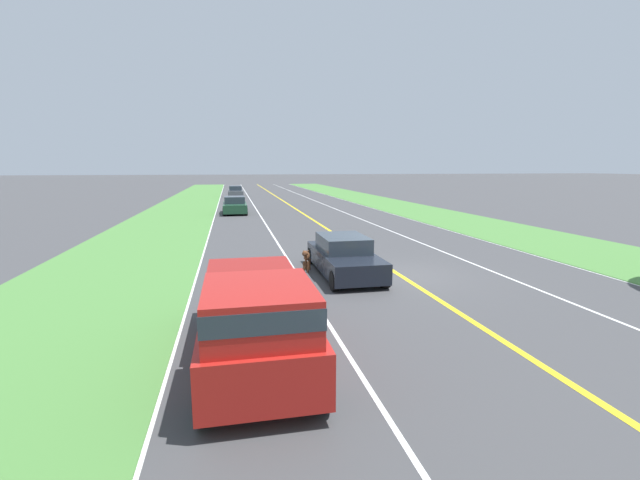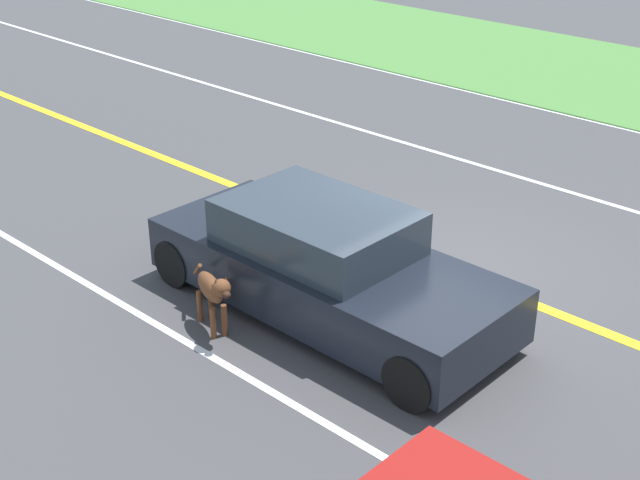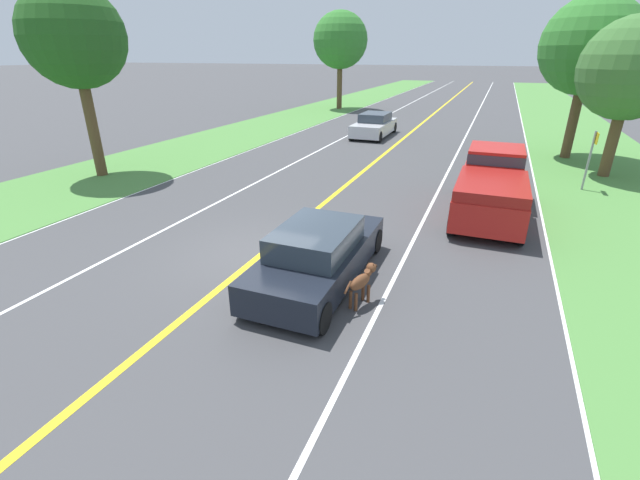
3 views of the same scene
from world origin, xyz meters
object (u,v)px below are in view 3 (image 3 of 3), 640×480
Objects in this scene: dog at (362,281)px; roadside_tree_left_near at (74,38)px; oncoming_car at (374,125)px; street_sign at (591,153)px; roadside_tree_right_far at (590,46)px; ego_car at (318,255)px; roadside_tree_right_near at (632,69)px; roadside_tree_left_far at (340,40)px; pickup_truck at (492,184)px.

dog is 0.14× the size of roadside_tree_left_near.
oncoming_car is 2.10× the size of street_sign.
roadside_tree_left_near is at bearing -149.21° from roadside_tree_right_far.
ego_car is 15.50m from roadside_tree_right_near.
roadside_tree_left_near is at bearing -92.94° from roadside_tree_left_far.
street_sign reaches higher than pickup_truck.
roadside_tree_right_near reaches higher than dog.
roadside_tree_left_near is 0.88× the size of roadside_tree_left_far.
roadside_tree_left_far is at bearing 87.06° from roadside_tree_left_near.
roadside_tree_left_far is at bearing 134.87° from roadside_tree_right_near.
roadside_tree_left_near is at bearing -158.51° from roadside_tree_right_near.
roadside_tree_right_near is 0.85× the size of roadside_tree_right_far.
roadside_tree_left_near is at bearing 157.22° from ego_car.
dog is at bearing -107.99° from roadside_tree_right_far.
street_sign is (10.50, -8.39, 0.76)m from oncoming_car.
roadside_tree_right_far reaches higher than ego_car.
oncoming_car is 13.46m from street_sign.
pickup_truck is 1.16× the size of oncoming_car.
roadside_tree_left_far reaches higher than roadside_tree_left_near.
oncoming_car reaches higher than ego_car.
roadside_tree_right_near reaches higher than oncoming_car.
pickup_truck is 8.57m from roadside_tree_right_near.
pickup_truck is 5.16m from street_sign.
street_sign is at bearing -90.09° from roadside_tree_right_far.
roadside_tree_right_near is at bearing 58.74° from ego_car.
street_sign is (5.47, 10.91, 0.87)m from dog.
oncoming_car is 0.64× the size of roadside_tree_right_far.
oncoming_car is at bearing 58.74° from roadside_tree_left_near.
ego_car is 13.90m from roadside_tree_left_near.
roadside_tree_right_near reaches higher than ego_car.
oncoming_car is at bearing 153.59° from roadside_tree_right_near.
dog is 15.49m from roadside_tree_right_near.
roadside_tree_right_near is (6.60, 13.52, 3.69)m from dog.
oncoming_car reaches higher than dog.
ego_car is at bearing -123.13° from street_sign.
pickup_truck is 0.75× the size of roadside_tree_left_near.
roadside_tree_left_near is 19.86m from street_sign.
roadside_tree_left_near is at bearing -164.48° from street_sign.
roadside_tree_right_far is at bearing 89.91° from street_sign.
dog is (1.23, -0.64, -0.09)m from ego_car.
oncoming_car is at bearing 167.07° from roadside_tree_right_far.
ego_car is 33.67m from roadside_tree_left_far.
oncoming_car is 13.46m from roadside_tree_right_near.
roadside_tree_left_far reaches higher than roadside_tree_right_near.
roadside_tree_right_far is at bearing 71.85° from pickup_truck.
roadside_tree_left_far is (-11.93, 32.13, 5.32)m from dog.
dog is 0.14× the size of roadside_tree_right_far.
pickup_truck reaches higher than oncoming_car.
roadside_tree_right_near is at bearing 56.45° from pickup_truck.
roadside_tree_right_far is at bearing 67.55° from ego_car.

